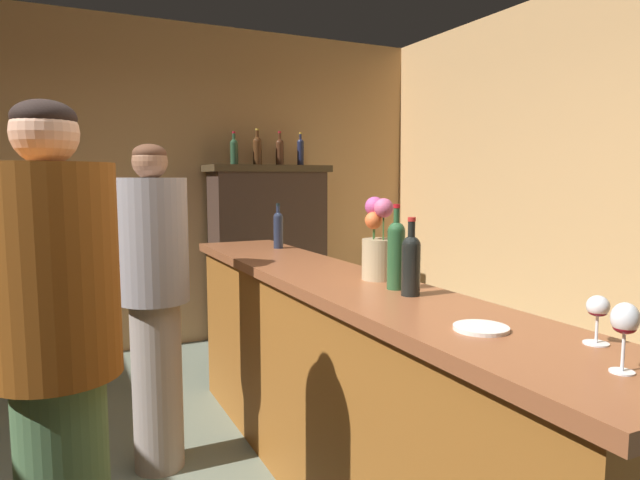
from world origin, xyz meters
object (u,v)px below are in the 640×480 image
(wine_bottle_pinot, at_px, (278,228))
(display_bottle_center, at_px, (280,151))
(wine_glass_mid, at_px, (598,310))
(display_bottle_midleft, at_px, (257,149))
(display_cabinet, at_px, (268,250))
(display_bottle_left, at_px, (234,150))
(patron_in_grey, at_px, (57,354))
(wine_bottle_malbec, at_px, (411,262))
(flower_arrangement, at_px, (378,243))
(bar_counter, at_px, (339,387))
(wine_glass_front, at_px, (625,322))
(wine_bottle_chardonnay, at_px, (396,252))
(patron_by_cabinet, at_px, (154,295))
(cheese_plate, at_px, (481,328))
(display_bottle_midright, at_px, (301,151))

(wine_bottle_pinot, distance_m, display_bottle_center, 1.61)
(wine_glass_mid, bearing_deg, display_bottle_midleft, 84.81)
(display_cabinet, height_order, display_bottle_center, display_bottle_center)
(display_cabinet, bearing_deg, display_bottle_center, -0.00)
(wine_glass_mid, height_order, display_bottle_left, display_bottle_left)
(display_bottle_left, xyz_separation_m, patron_in_grey, (-1.46, -2.81, -0.80))
(display_cabinet, bearing_deg, wine_bottle_pinot, -107.91)
(wine_bottle_malbec, relative_size, flower_arrangement, 0.82)
(bar_counter, xyz_separation_m, patron_in_grey, (-1.18, -0.31, 0.42))
(wine_glass_front, distance_m, display_bottle_center, 3.99)
(display_bottle_center, bearing_deg, patron_in_grey, -123.89)
(wine_bottle_chardonnay, height_order, wine_glass_front, wine_bottle_chardonnay)
(wine_bottle_chardonnay, bearing_deg, patron_by_cabinet, 130.22)
(wine_glass_front, distance_m, flower_arrangement, 1.27)
(cheese_plate, relative_size, display_bottle_center, 0.54)
(bar_counter, relative_size, patron_by_cabinet, 1.91)
(bar_counter, xyz_separation_m, display_bottle_left, (0.28, 2.50, 1.21))
(wine_bottle_pinot, distance_m, patron_in_grey, 1.95)
(bar_counter, distance_m, wine_bottle_chardonnay, 0.76)
(flower_arrangement, bearing_deg, patron_in_grey, -171.84)
(display_bottle_center, xyz_separation_m, patron_by_cabinet, (-1.43, -1.87, -0.84))
(wine_bottle_chardonnay, distance_m, patron_in_grey, 1.29)
(wine_bottle_chardonnay, xyz_separation_m, flower_arrangement, (0.05, 0.21, 0.01))
(wine_bottle_malbec, relative_size, display_bottle_center, 1.00)
(flower_arrangement, height_order, display_bottle_center, display_bottle_center)
(wine_glass_front, height_order, patron_in_grey, patron_in_grey)
(wine_glass_front, bearing_deg, display_bottle_midleft, 82.96)
(bar_counter, bearing_deg, wine_glass_front, -89.40)
(wine_bottle_pinot, xyz_separation_m, wine_bottle_malbec, (-0.07, -1.57, 0.00))
(display_bottle_left, height_order, patron_in_grey, display_bottle_left)
(bar_counter, relative_size, wine_bottle_pinot, 10.93)
(patron_by_cabinet, bearing_deg, wine_glass_mid, -21.50)
(bar_counter, bearing_deg, wine_bottle_pinot, 82.90)
(wine_glass_front, bearing_deg, display_bottle_left, 86.10)
(display_bottle_midleft, distance_m, display_bottle_center, 0.21)
(display_bottle_midleft, distance_m, patron_by_cabinet, 2.39)
(bar_counter, bearing_deg, display_cabinet, 76.77)
(wine_glass_mid, bearing_deg, display_bottle_center, 81.56)
(patron_by_cabinet, bearing_deg, display_bottle_midleft, 99.60)
(display_bottle_midleft, relative_size, display_bottle_midright, 1.06)
(bar_counter, height_order, patron_by_cabinet, patron_by_cabinet)
(wine_bottle_malbec, height_order, wine_glass_front, wine_bottle_malbec)
(display_bottle_midright, bearing_deg, wine_bottle_pinot, -119.17)
(wine_bottle_malbec, bearing_deg, patron_in_grey, 172.87)
(wine_bottle_pinot, relative_size, wine_bottle_chardonnay, 0.84)
(display_cabinet, height_order, display_bottle_midright, display_bottle_midright)
(display_bottle_left, height_order, display_bottle_midleft, display_bottle_midleft)
(wine_bottle_pinot, bearing_deg, cheese_plate, -94.61)
(flower_arrangement, xyz_separation_m, cheese_plate, (-0.16, -0.84, -0.16))
(wine_bottle_pinot, distance_m, wine_glass_mid, 2.31)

